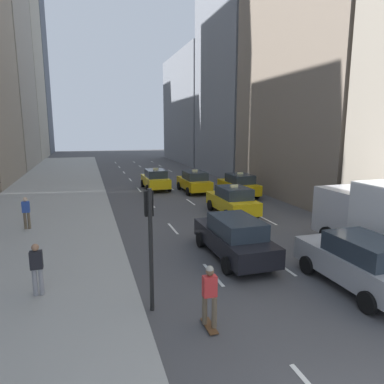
% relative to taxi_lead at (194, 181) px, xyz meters
% --- Properties ---
extents(sidewalk_left, '(8.00, 66.00, 0.15)m').
position_rel_taxi_lead_xyz_m(sidewalk_left, '(-11.00, 3.38, -0.81)').
color(sidewalk_left, '#9E9E99').
rests_on(sidewalk_left, ground).
extents(lane_markings, '(5.72, 56.00, 0.01)m').
position_rel_taxi_lead_xyz_m(lane_markings, '(-1.40, -0.62, -0.87)').
color(lane_markings, white).
rests_on(lane_markings, ground).
extents(building_row_right, '(6.00, 59.00, 28.99)m').
position_rel_taxi_lead_xyz_m(building_row_right, '(8.00, 1.93, 10.95)').
color(building_row_right, gray).
rests_on(building_row_right, ground).
extents(taxi_lead, '(2.02, 4.40, 1.87)m').
position_rel_taxi_lead_xyz_m(taxi_lead, '(0.00, 0.00, 0.00)').
color(taxi_lead, yellow).
rests_on(taxi_lead, ground).
extents(taxi_second, '(2.02, 4.40, 1.87)m').
position_rel_taxi_lead_xyz_m(taxi_second, '(-2.80, 2.16, 0.00)').
color(taxi_second, yellow).
rests_on(taxi_second, ground).
extents(taxi_third, '(2.02, 4.40, 1.87)m').
position_rel_taxi_lead_xyz_m(taxi_third, '(0.00, -7.78, 0.00)').
color(taxi_third, yellow).
rests_on(taxi_third, ground).
extents(taxi_fourth, '(2.02, 4.40, 1.87)m').
position_rel_taxi_lead_xyz_m(taxi_fourth, '(2.80, -2.61, 0.00)').
color(taxi_fourth, yellow).
rests_on(taxi_fourth, ground).
extents(sedan_black_near, '(2.02, 4.56, 1.79)m').
position_rel_taxi_lead_xyz_m(sedan_black_near, '(0.00, -18.02, 0.03)').
color(sedan_black_near, '#9EA0A5').
rests_on(sedan_black_near, ground).
extents(sedan_silver_behind, '(2.02, 4.90, 1.71)m').
position_rel_taxi_lead_xyz_m(sedan_silver_behind, '(-2.80, -14.28, -0.01)').
color(sedan_silver_behind, black).
rests_on(sedan_silver_behind, ground).
extents(skateboarder, '(0.36, 0.80, 1.75)m').
position_rel_taxi_lead_xyz_m(skateboarder, '(-5.47, -18.71, 0.08)').
color(skateboarder, brown).
rests_on(skateboarder, ground).
extents(pedestrian_mid_block, '(0.36, 0.22, 1.65)m').
position_rel_taxi_lead_xyz_m(pedestrian_mid_block, '(-9.97, -15.73, 0.19)').
color(pedestrian_mid_block, gray).
rests_on(pedestrian_mid_block, sidewalk_left).
extents(pedestrian_far_walking, '(0.36, 0.22, 1.65)m').
position_rel_taxi_lead_xyz_m(pedestrian_far_walking, '(-11.42, -7.92, 0.19)').
color(pedestrian_far_walking, brown).
rests_on(pedestrian_far_walking, sidewalk_left).
extents(traffic_light_pole, '(0.24, 0.42, 3.60)m').
position_rel_taxi_lead_xyz_m(traffic_light_pole, '(-6.75, -17.29, 1.53)').
color(traffic_light_pole, black).
rests_on(traffic_light_pole, ground).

